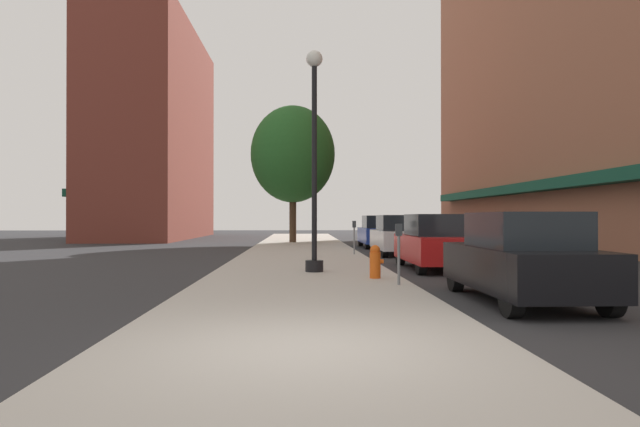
% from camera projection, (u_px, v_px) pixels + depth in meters
% --- Properties ---
extents(ground_plane, '(90.00, 90.00, 0.00)m').
position_uv_depth(ground_plane, '(395.00, 254.00, 24.46)').
color(ground_plane, '#2D2D30').
extents(sidewalk_slab, '(4.80, 50.00, 0.12)m').
position_uv_depth(sidewalk_slab, '(302.00, 251.00, 25.32)').
color(sidewalk_slab, '#B7B2A8').
rests_on(sidewalk_slab, ground).
extents(building_far_background, '(6.80, 18.00, 15.68)m').
position_uv_depth(building_far_background, '(155.00, 135.00, 42.98)').
color(building_far_background, brown).
rests_on(building_far_background, ground).
extents(lamppost, '(0.48, 0.48, 5.90)m').
position_uv_depth(lamppost, '(314.00, 156.00, 15.16)').
color(lamppost, black).
rests_on(lamppost, sidewalk_slab).
extents(fire_hydrant, '(0.33, 0.26, 0.79)m').
position_uv_depth(fire_hydrant, '(375.00, 261.00, 13.51)').
color(fire_hydrant, '#E05614').
rests_on(fire_hydrant, sidewalk_slab).
extents(parking_meter_near, '(0.14, 0.09, 1.31)m').
position_uv_depth(parking_meter_near, '(399.00, 246.00, 12.22)').
color(parking_meter_near, slate).
rests_on(parking_meter_near, sidewalk_slab).
extents(parking_meter_far, '(0.14, 0.09, 1.31)m').
position_uv_depth(parking_meter_far, '(354.00, 233.00, 22.31)').
color(parking_meter_far, slate).
rests_on(parking_meter_far, sidewalk_slab).
extents(tree_near, '(4.90, 4.90, 7.95)m').
position_uv_depth(tree_near, '(293.00, 154.00, 33.17)').
color(tree_near, '#422D1E').
rests_on(tree_near, sidewalk_slab).
extents(car_black, '(1.80, 4.30, 1.66)m').
position_uv_depth(car_black, '(522.00, 259.00, 10.44)').
color(car_black, black).
rests_on(car_black, ground).
extents(car_red, '(1.80, 4.30, 1.66)m').
position_uv_depth(car_red, '(436.00, 243.00, 17.05)').
color(car_red, black).
rests_on(car_red, ground).
extents(car_white, '(1.80, 4.30, 1.66)m').
position_uv_depth(car_white, '(398.00, 236.00, 23.73)').
color(car_white, black).
rests_on(car_white, ground).
extents(car_blue, '(1.80, 4.30, 1.66)m').
position_uv_depth(car_blue, '(379.00, 232.00, 29.38)').
color(car_blue, black).
rests_on(car_blue, ground).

